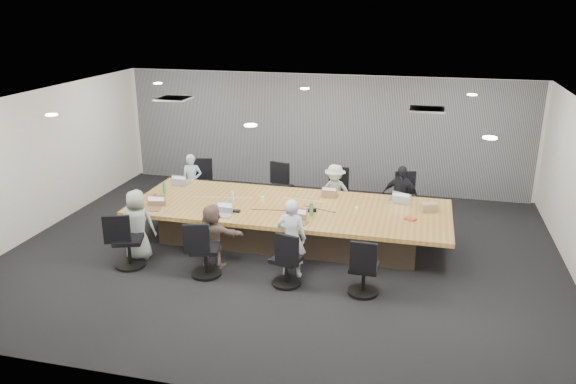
% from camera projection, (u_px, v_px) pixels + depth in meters
% --- Properties ---
extents(floor, '(10.00, 8.00, 0.00)m').
position_uv_depth(floor, '(283.00, 252.00, 10.43)').
color(floor, black).
rests_on(floor, ground).
extents(ceiling, '(10.00, 8.00, 0.00)m').
position_uv_depth(ceiling, '(282.00, 102.00, 9.53)').
color(ceiling, white).
rests_on(ceiling, wall_back).
extents(wall_back, '(10.00, 0.00, 2.80)m').
position_uv_depth(wall_back, '(323.00, 132.00, 13.66)').
color(wall_back, silver).
rests_on(wall_back, ground).
extents(wall_front, '(10.00, 0.00, 2.80)m').
position_uv_depth(wall_front, '(194.00, 285.00, 6.30)').
color(wall_front, silver).
rests_on(wall_front, ground).
extents(wall_left, '(0.00, 8.00, 2.80)m').
position_uv_depth(wall_left, '(39.00, 162.00, 11.11)').
color(wall_left, silver).
rests_on(wall_left, ground).
extents(curtain, '(9.80, 0.04, 2.80)m').
position_uv_depth(curtain, '(323.00, 133.00, 13.58)').
color(curtain, slate).
rests_on(curtain, ground).
extents(conference_table, '(6.00, 2.20, 0.74)m').
position_uv_depth(conference_table, '(289.00, 222.00, 10.76)').
color(conference_table, '#48382A').
rests_on(conference_table, ground).
extents(chair_0, '(0.62, 0.62, 0.79)m').
position_uv_depth(chair_0, '(199.00, 186.00, 12.91)').
color(chair_0, black).
rests_on(chair_0, ground).
extents(chair_1, '(0.67, 0.67, 0.84)m').
position_uv_depth(chair_1, '(279.00, 191.00, 12.46)').
color(chair_1, black).
rests_on(chair_1, ground).
extents(chair_2, '(0.56, 0.56, 0.81)m').
position_uv_depth(chair_2, '(337.00, 196.00, 12.17)').
color(chair_2, black).
rests_on(chair_2, ground).
extents(chair_3, '(0.68, 0.68, 0.82)m').
position_uv_depth(chair_3, '(400.00, 201.00, 11.86)').
color(chair_3, black).
rests_on(chair_3, ground).
extents(chair_4, '(0.72, 0.72, 0.83)m').
position_uv_depth(chair_4, '(129.00, 244.00, 9.75)').
color(chair_4, black).
rests_on(chair_4, ground).
extents(chair_5, '(0.66, 0.66, 0.81)m').
position_uv_depth(chair_5, '(205.00, 253.00, 9.43)').
color(chair_5, black).
rests_on(chair_5, ground).
extents(chair_6, '(0.63, 0.63, 0.75)m').
position_uv_depth(chair_6, '(286.00, 264.00, 9.12)').
color(chair_6, black).
rests_on(chair_6, ground).
extents(chair_7, '(0.53, 0.53, 0.76)m').
position_uv_depth(chair_7, '(364.00, 272.00, 8.84)').
color(chair_7, black).
rests_on(chair_7, ground).
extents(person_0, '(0.51, 0.40, 1.22)m').
position_uv_depth(person_0, '(192.00, 181.00, 12.51)').
color(person_0, '#A8BCD4').
rests_on(person_0, ground).
extents(laptop_0, '(0.38, 0.28, 0.02)m').
position_uv_depth(laptop_0, '(182.00, 183.00, 11.96)').
color(laptop_0, '#B2B2B7').
rests_on(laptop_0, conference_table).
extents(person_2, '(0.86, 0.59, 1.22)m').
position_uv_depth(person_2, '(335.00, 193.00, 11.79)').
color(person_2, '#AFC5AB').
rests_on(person_2, ground).
extents(laptop_2, '(0.31, 0.22, 0.02)m').
position_uv_depth(laptop_2, '(330.00, 195.00, 11.23)').
color(laptop_2, '#8C6647').
rests_on(laptop_2, conference_table).
extents(person_3, '(0.81, 0.47, 1.29)m').
position_uv_depth(person_3, '(400.00, 196.00, 11.47)').
color(person_3, black).
rests_on(person_3, ground).
extents(laptop_3, '(0.40, 0.32, 0.02)m').
position_uv_depth(laptop_3, '(399.00, 200.00, 10.93)').
color(laptop_3, '#B2B2B7').
rests_on(laptop_3, conference_table).
extents(person_4, '(0.69, 0.52, 1.29)m').
position_uv_depth(person_4, '(137.00, 225.00, 10.00)').
color(person_4, '#96A495').
rests_on(person_4, ground).
extents(laptop_4, '(0.39, 0.31, 0.02)m').
position_uv_depth(laptop_4, '(151.00, 209.00, 10.47)').
color(laptop_4, '#8C6647').
rests_on(laptop_4, conference_table).
extents(person_5, '(1.07, 0.35, 1.15)m').
position_uv_depth(person_5, '(212.00, 236.00, 9.70)').
color(person_5, '#70594E').
rests_on(person_5, ground).
extents(laptop_5, '(0.32, 0.23, 0.02)m').
position_uv_depth(laptop_5, '(223.00, 215.00, 10.15)').
color(laptop_5, '#B2B2B7').
rests_on(laptop_5, conference_table).
extents(person_6, '(0.50, 0.33, 1.37)m').
position_uv_depth(person_6, '(291.00, 238.00, 9.34)').
color(person_6, silver).
rests_on(person_6, ground).
extents(laptop_6, '(0.34, 0.27, 0.02)m').
position_uv_depth(laptop_6, '(299.00, 222.00, 9.83)').
color(laptop_6, '#8C6647').
rests_on(laptop_6, conference_table).
extents(bottle_green_left, '(0.08, 0.08, 0.23)m').
position_uv_depth(bottle_green_left, '(164.00, 188.00, 11.31)').
color(bottle_green_left, '#3C8554').
rests_on(bottle_green_left, conference_table).
extents(bottle_green_right, '(0.07, 0.07, 0.24)m').
position_uv_depth(bottle_green_right, '(311.00, 209.00, 10.12)').
color(bottle_green_right, '#3C8554').
rests_on(bottle_green_right, conference_table).
extents(bottle_clear, '(0.08, 0.08, 0.20)m').
position_uv_depth(bottle_clear, '(233.00, 197.00, 10.84)').
color(bottle_clear, silver).
rests_on(bottle_clear, conference_table).
extents(cup_white_far, '(0.10, 0.10, 0.10)m').
position_uv_depth(cup_white_far, '(262.00, 199.00, 10.88)').
color(cup_white_far, white).
rests_on(cup_white_far, conference_table).
extents(cup_white_near, '(0.09, 0.09, 0.09)m').
position_uv_depth(cup_white_near, '(357.00, 209.00, 10.34)').
color(cup_white_near, white).
rests_on(cup_white_near, conference_table).
extents(mug_brown, '(0.09, 0.09, 0.10)m').
position_uv_depth(mug_brown, '(155.00, 196.00, 11.00)').
color(mug_brown, brown).
rests_on(mug_brown, conference_table).
extents(mic_left, '(0.16, 0.11, 0.03)m').
position_uv_depth(mic_left, '(236.00, 211.00, 10.34)').
color(mic_left, black).
rests_on(mic_left, conference_table).
extents(mic_right, '(0.15, 0.11, 0.03)m').
position_uv_depth(mic_right, '(290.00, 203.00, 10.79)').
color(mic_right, black).
rests_on(mic_right, conference_table).
extents(stapler, '(0.18, 0.09, 0.06)m').
position_uv_depth(stapler, '(312.00, 210.00, 10.33)').
color(stapler, black).
rests_on(stapler, conference_table).
extents(canvas_bag, '(0.33, 0.28, 0.15)m').
position_uv_depth(canvas_bag, '(429.00, 207.00, 10.36)').
color(canvas_bag, '#9C8864').
rests_on(canvas_bag, conference_table).
extents(snack_packet, '(0.22, 0.19, 0.04)m').
position_uv_depth(snack_packet, '(410.00, 219.00, 9.95)').
color(snack_packet, '#D34827').
rests_on(snack_packet, conference_table).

